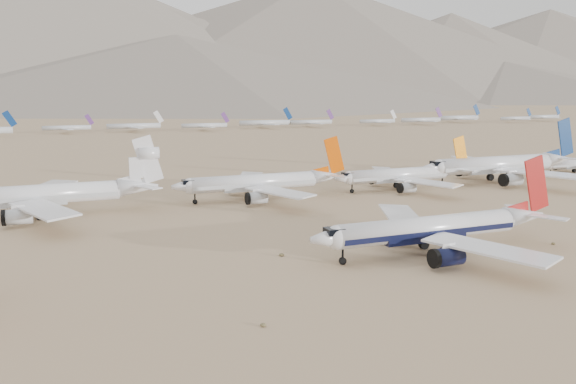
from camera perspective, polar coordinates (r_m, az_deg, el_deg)
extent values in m
plane|color=#997C59|center=(110.46, 17.13, -6.60)|extent=(7000.00, 7000.00, 0.00)
cylinder|color=white|center=(111.05, 13.98, -3.56)|extent=(38.41, 4.54, 4.54)
cube|color=black|center=(111.19, 13.97, -3.84)|extent=(37.65, 4.61, 1.02)
sphere|color=white|center=(101.41, 5.04, -4.61)|extent=(4.54, 4.54, 4.54)
cube|color=black|center=(100.80, 4.70, -3.97)|extent=(3.18, 2.95, 1.14)
cone|color=white|center=(125.96, 22.86, -2.27)|extent=(9.60, 4.54, 4.54)
cube|color=white|center=(102.85, 19.65, -5.44)|extent=(14.84, 23.38, 0.71)
cube|color=white|center=(124.14, 24.91, -2.33)|extent=(6.10, 7.97, 0.27)
cylinder|color=black|center=(103.25, 15.96, -6.35)|extent=(5.34, 3.27, 3.27)
cube|color=white|center=(123.70, 11.50, -2.41)|extent=(14.84, 23.38, 0.71)
cube|color=white|center=(130.22, 22.12, -1.56)|extent=(6.10, 7.97, 0.27)
cylinder|color=black|center=(118.20, 10.43, -3.99)|extent=(5.34, 3.27, 3.27)
cube|color=red|center=(126.63, 23.94, 0.77)|extent=(7.28, 0.36, 12.00)
cylinder|color=black|center=(103.17, 5.57, -6.99)|extent=(1.36, 0.57, 1.36)
cylinder|color=black|center=(110.60, 15.51, -5.98)|extent=(1.91, 1.14, 1.91)
cylinder|color=black|center=(115.53, 13.63, -5.19)|extent=(1.91, 1.14, 1.91)
cylinder|color=white|center=(202.72, 20.26, 2.66)|extent=(44.92, 5.44, 5.44)
cube|color=silver|center=(202.80, 20.24, 2.47)|extent=(44.02, 5.53, 1.23)
sphere|color=white|center=(188.65, 15.13, 2.41)|extent=(5.44, 5.44, 5.44)
cube|color=black|center=(187.97, 14.95, 2.85)|extent=(3.81, 3.54, 1.36)
cone|color=white|center=(221.98, 25.65, 3.01)|extent=(11.23, 5.44, 5.44)
cube|color=white|center=(193.86, 24.09, 1.78)|extent=(17.35, 27.34, 0.84)
cube|color=white|center=(220.05, 27.04, 3.02)|extent=(7.13, 9.32, 0.33)
cylinder|color=silver|center=(193.40, 21.80, 1.19)|extent=(6.24, 3.92, 3.92)
cube|color=white|center=(216.99, 18.17, 3.01)|extent=(17.35, 27.34, 0.84)
cube|color=white|center=(227.02, 25.10, 3.37)|extent=(7.13, 9.32, 0.33)
cylinder|color=silver|center=(209.94, 17.69, 2.12)|extent=(6.24, 3.92, 3.92)
cube|color=navy|center=(223.53, 26.36, 5.01)|extent=(8.51, 0.44, 14.03)
cylinder|color=black|center=(190.26, 15.38, 0.80)|extent=(1.63, 0.68, 1.63)
cylinder|color=black|center=(201.88, 21.28, 1.10)|extent=(2.29, 1.36, 2.29)
cylinder|color=black|center=(207.47, 19.86, 1.42)|extent=(2.29, 1.36, 2.29)
cylinder|color=white|center=(180.02, 11.10, 1.74)|extent=(34.41, 4.18, 4.18)
cube|color=silver|center=(180.10, 11.09, 1.57)|extent=(33.72, 4.24, 0.94)
sphere|color=white|center=(171.49, 6.23, 1.44)|extent=(4.18, 4.18, 4.18)
cube|color=black|center=(171.03, 6.05, 1.81)|extent=(2.93, 2.72, 1.05)
cone|color=white|center=(192.14, 16.48, 2.14)|extent=(8.60, 4.18, 4.18)
cube|color=white|center=(171.67, 14.00, 0.95)|extent=(13.29, 20.94, 0.65)
cube|color=white|center=(190.02, 17.61, 2.15)|extent=(5.46, 7.14, 0.25)
cylinder|color=silver|center=(172.36, 12.04, 0.44)|extent=(4.78, 3.01, 3.01)
cube|color=white|center=(191.71, 9.83, 2.08)|extent=(13.29, 20.94, 0.65)
cube|color=white|center=(196.19, 16.17, 2.47)|extent=(5.46, 7.14, 0.25)
cylinder|color=silver|center=(186.60, 9.18, 1.29)|extent=(4.78, 3.01, 3.01)
cube|color=orange|center=(192.88, 17.13, 3.92)|extent=(6.52, 0.33, 10.75)
cylinder|color=black|center=(172.67, 6.51, 0.09)|extent=(1.25, 0.52, 1.25)
cylinder|color=black|center=(179.00, 11.94, 0.38)|extent=(1.76, 1.05, 1.76)
cylinder|color=black|center=(183.84, 10.95, 0.68)|extent=(1.76, 1.05, 1.76)
cylinder|color=white|center=(160.87, -3.45, 1.02)|extent=(36.80, 4.50, 4.50)
cube|color=silver|center=(160.97, -3.45, 0.82)|extent=(36.06, 4.56, 1.01)
sphere|color=white|center=(156.31, -9.88, 0.60)|extent=(4.50, 4.50, 4.50)
cube|color=black|center=(155.97, -10.14, 1.04)|extent=(3.15, 2.92, 1.12)
cone|color=white|center=(169.08, 3.90, 1.59)|extent=(9.20, 4.50, 4.50)
cube|color=white|center=(149.84, -0.88, 0.03)|extent=(14.21, 22.39, 0.69)
cube|color=white|center=(165.98, 5.09, 1.61)|extent=(5.84, 7.64, 0.27)
cylinder|color=silver|center=(152.22, -3.11, -0.60)|extent=(5.11, 3.24, 3.24)
cube|color=white|center=(174.06, -3.87, 1.47)|extent=(14.21, 22.39, 0.69)
cube|color=white|center=(173.55, 3.84, 2.01)|extent=(5.84, 7.64, 0.27)
cylinder|color=silver|center=(169.35, -5.05, 0.51)|extent=(5.11, 3.24, 3.24)
cube|color=#E55100|center=(169.31, 4.72, 3.77)|extent=(6.97, 0.36, 11.49)
cylinder|color=black|center=(157.35, -9.43, -0.98)|extent=(1.35, 0.56, 1.35)
cylinder|color=black|center=(159.16, -2.56, -0.62)|extent=(1.89, 1.12, 1.89)
cylinder|color=black|center=(165.03, -3.26, -0.23)|extent=(1.89, 1.12, 1.89)
cylinder|color=white|center=(152.02, -24.62, -0.27)|extent=(41.46, 4.96, 4.96)
cube|color=silver|center=(152.13, -24.60, -0.50)|extent=(40.63, 5.04, 1.12)
cone|color=white|center=(152.49, -14.99, 0.50)|extent=(10.37, 4.96, 4.96)
cube|color=white|center=(137.69, -23.57, -1.60)|extent=(16.01, 25.23, 0.77)
cube|color=white|center=(147.94, -14.02, 0.49)|extent=(6.58, 8.61, 0.30)
cylinder|color=silver|center=(142.75, -25.65, -2.27)|extent=(5.76, 3.57, 3.57)
cube|color=white|center=(166.36, -23.24, 0.38)|extent=(16.01, 25.23, 0.77)
cube|color=white|center=(157.30, -14.47, 1.05)|extent=(6.58, 8.61, 0.30)
cylinder|color=silver|center=(162.76, -25.16, -0.77)|extent=(5.76, 3.57, 3.57)
cube|color=white|center=(151.79, -14.04, 3.24)|extent=(7.86, 0.40, 12.95)
cylinder|color=white|center=(151.64, -13.96, 3.84)|extent=(5.18, 3.22, 3.22)
cylinder|color=black|center=(149.39, -23.89, -2.22)|extent=(2.09, 1.24, 2.09)
cylinder|color=black|center=(156.19, -23.79, -1.69)|extent=(2.09, 1.24, 2.09)
sphere|color=white|center=(226.86, 25.00, 2.50)|extent=(3.41, 3.41, 3.41)
cube|color=black|center=(226.38, 24.92, 2.73)|extent=(2.39, 2.22, 0.85)
cube|color=white|center=(245.49, 25.96, 2.82)|extent=(10.90, 17.18, 0.53)
cylinder|color=silver|center=(240.94, 25.84, 2.33)|extent=(3.92, 2.45, 2.45)
cylinder|color=black|center=(227.92, 25.08, 1.66)|extent=(1.02, 0.43, 1.02)
cylinder|color=black|center=(240.05, 27.06, 1.95)|extent=(1.43, 0.85, 1.43)
cube|color=navy|center=(414.29, -26.44, 6.69)|extent=(8.85, 0.44, 11.14)
cylinder|color=silver|center=(431.69, -21.55, 6.10)|extent=(32.87, 3.25, 3.25)
cube|color=#613481|center=(431.61, -19.54, 6.96)|extent=(6.55, 0.32, 8.24)
cube|color=silver|center=(423.23, -21.55, 5.96)|extent=(8.66, 15.13, 0.32)
cube|color=silver|center=(440.21, -21.55, 6.10)|extent=(8.66, 15.13, 0.32)
cylinder|color=silver|center=(431.58, -15.38, 6.49)|extent=(38.57, 3.81, 3.81)
cube|color=white|center=(433.49, -13.02, 7.46)|extent=(7.68, 0.38, 9.68)
cube|color=silver|center=(421.71, -15.23, 6.33)|extent=(10.16, 17.76, 0.38)
cube|color=silver|center=(441.53, -15.52, 6.49)|extent=(10.16, 17.76, 0.38)
cylinder|color=silver|center=(429.92, -8.48, 6.70)|extent=(34.35, 3.39, 3.39)
cube|color=#613481|center=(433.48, -6.41, 7.54)|extent=(6.84, 0.34, 8.62)
cube|color=silver|center=(421.31, -8.21, 6.57)|extent=(9.05, 15.81, 0.34)
cube|color=silver|center=(438.61, -8.75, 6.70)|extent=(9.05, 15.81, 0.34)
cylinder|color=silver|center=(453.93, -2.37, 7.05)|extent=(41.91, 4.14, 4.14)
cube|color=navy|center=(460.34, -0.03, 7.98)|extent=(8.35, 0.41, 10.51)
cube|color=silver|center=(443.74, -1.91, 6.89)|extent=(11.04, 19.29, 0.41)
cube|color=silver|center=(464.22, -2.80, 7.04)|extent=(11.04, 19.29, 0.41)
cylinder|color=silver|center=(467.17, 2.38, 7.11)|extent=(36.51, 3.61, 3.61)
cube|color=#613481|center=(474.01, 4.30, 7.88)|extent=(7.27, 0.36, 9.16)
cube|color=silver|center=(458.58, 2.85, 6.98)|extent=(9.62, 16.81, 0.36)
cube|color=silver|center=(475.86, 1.92, 7.11)|extent=(9.62, 16.81, 0.36)
cylinder|color=silver|center=(488.36, 9.07, 7.12)|extent=(33.17, 3.28, 3.28)
cube|color=white|center=(496.14, 10.66, 7.76)|extent=(6.61, 0.33, 8.32)
cube|color=silver|center=(481.01, 9.59, 7.00)|extent=(8.74, 15.27, 0.33)
cube|color=silver|center=(495.81, 8.57, 7.13)|extent=(8.74, 15.27, 0.33)
cylinder|color=silver|center=(510.63, 13.37, 7.14)|extent=(38.72, 3.83, 3.83)
cube|color=#613481|center=(520.88, 15.07, 7.84)|extent=(7.71, 0.38, 9.71)
cube|color=silver|center=(502.46, 14.02, 7.00)|extent=(10.20, 17.82, 0.38)
cube|color=silver|center=(518.93, 12.74, 7.15)|extent=(10.20, 17.82, 0.38)
cylinder|color=silver|center=(552.28, 16.94, 7.22)|extent=(42.94, 4.24, 4.24)
cube|color=navy|center=(564.68, 18.61, 7.92)|extent=(8.55, 0.42, 10.77)
cube|color=silver|center=(543.63, 17.66, 7.07)|extent=(11.31, 19.77, 0.42)
cube|color=silver|center=(561.09, 16.23, 7.24)|extent=(11.31, 19.77, 0.42)
cylinder|color=silver|center=(570.05, 22.11, 6.95)|extent=(33.06, 3.27, 3.27)
cube|color=navy|center=(580.57, 23.28, 7.47)|extent=(6.58, 0.33, 8.29)
cube|color=silver|center=(563.88, 22.70, 6.83)|extent=(8.71, 15.22, 0.33)
cube|color=silver|center=(576.32, 21.52, 6.97)|extent=(8.71, 15.22, 0.33)
cylinder|color=silver|center=(607.50, 24.55, 6.96)|extent=(36.62, 3.62, 3.62)
cube|color=navy|center=(619.69, 25.71, 7.49)|extent=(7.29, 0.36, 9.19)
cube|color=silver|center=(600.95, 25.19, 6.83)|extent=(9.65, 16.86, 0.36)
cube|color=silver|center=(614.17, 23.91, 6.99)|extent=(9.65, 16.86, 0.36)
cone|color=slate|center=(1587.23, -11.94, 13.45)|extent=(1824.00, 1824.00, 240.00)
cone|color=slate|center=(1910.00, 2.52, 15.23)|extent=(2356.00, 2356.00, 380.00)
cone|color=slate|center=(2108.83, 16.08, 13.17)|extent=(1682.00, 1682.00, 290.00)
cone|color=slate|center=(2619.56, 24.83, 12.68)|extent=(2380.00, 2380.00, 350.00)
cone|color=slate|center=(1202.48, -11.17, 12.12)|extent=(1260.00, 1260.00, 140.00)
cone|color=slate|center=(1592.41, 21.11, 10.45)|extent=(900.00, 900.00, 100.00)
ellipsoid|color=brown|center=(77.57, -2.54, -13.34)|extent=(0.84, 0.84, 0.46)
ellipsoid|color=brown|center=(107.80, -0.66, -6.38)|extent=(0.98, 0.98, 0.54)
ellipsoid|color=brown|center=(127.68, 25.34, -4.75)|extent=(0.84, 0.84, 0.46)
ellipsoid|color=brown|center=(157.33, 21.09, -1.70)|extent=(0.98, 0.98, 0.54)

